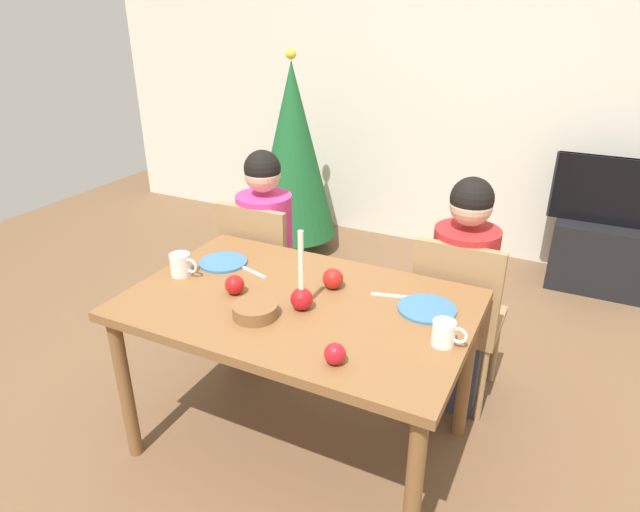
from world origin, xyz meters
TOP-DOWN VIEW (x-y plane):
  - ground_plane at (0.00, 0.00)m, footprint 7.68×7.68m
  - back_wall at (0.00, 2.60)m, footprint 6.40×0.10m
  - dining_table at (0.00, 0.00)m, footprint 1.40×0.90m
  - chair_left at (-0.55, 0.61)m, footprint 0.40×0.40m
  - chair_right at (0.53, 0.61)m, footprint 0.40×0.40m
  - person_left_child at (-0.55, 0.64)m, footprint 0.30×0.30m
  - person_right_child at (0.53, 0.64)m, footprint 0.30×0.30m
  - tv_stand at (1.16, 2.30)m, footprint 0.64×0.40m
  - tv at (1.16, 2.30)m, footprint 0.79×0.05m
  - christmas_tree at (-1.09, 1.94)m, footprint 0.67×0.67m
  - candle_centerpiece at (0.04, -0.05)m, footprint 0.09×0.09m
  - plate_left at (-0.48, 0.16)m, footprint 0.22×0.22m
  - plate_right at (0.49, 0.16)m, footprint 0.23×0.23m
  - mug_left at (-0.58, -0.02)m, footprint 0.14×0.09m
  - mug_right at (0.61, -0.05)m, footprint 0.13×0.08m
  - fork_left at (-0.31, 0.14)m, footprint 0.18×0.07m
  - fork_right at (0.33, 0.21)m, footprint 0.18×0.06m
  - bowl_walnuts at (-0.09, -0.18)m, footprint 0.18×0.18m
  - apple_near_candle at (-0.27, -0.06)m, footprint 0.08×0.08m
  - apple_by_left_plate at (0.08, 0.17)m, footprint 0.09×0.09m
  - apple_by_right_mug at (0.31, -0.32)m, footprint 0.08×0.08m

SIDE VIEW (x-z plane):
  - ground_plane at x=0.00m, z-range 0.00..0.00m
  - tv_stand at x=1.16m, z-range 0.00..0.48m
  - chair_left at x=-0.55m, z-range 0.06..0.96m
  - chair_right at x=0.53m, z-range 0.06..0.96m
  - person_left_child at x=-0.55m, z-range -0.02..1.16m
  - person_right_child at x=0.53m, z-range -0.02..1.16m
  - dining_table at x=0.00m, z-range 0.29..1.04m
  - tv at x=1.16m, z-range 0.48..0.94m
  - fork_left at x=-0.31m, z-range 0.75..0.76m
  - fork_right at x=0.33m, z-range 0.75..0.76m
  - plate_left at x=-0.48m, z-range 0.75..0.76m
  - plate_right at x=0.49m, z-range 0.75..0.76m
  - bowl_walnuts at x=-0.09m, z-range 0.75..0.80m
  - apple_by_right_mug at x=0.31m, z-range 0.75..0.83m
  - apple_near_candle at x=-0.27m, z-range 0.75..0.83m
  - apple_by_left_plate at x=0.08m, z-range 0.75..0.84m
  - mug_right at x=0.61m, z-range 0.75..0.84m
  - mug_left at x=-0.58m, z-range 0.75..0.85m
  - christmas_tree at x=-1.09m, z-range 0.03..1.59m
  - candle_centerpiece at x=0.04m, z-range 0.65..0.99m
  - back_wall at x=0.00m, z-range 0.00..2.60m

